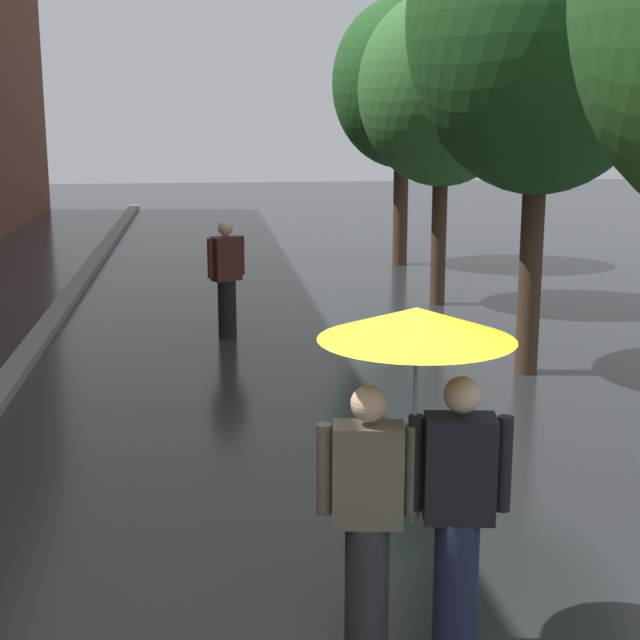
% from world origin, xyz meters
% --- Properties ---
extents(kerb_strip, '(0.30, 36.00, 0.12)m').
position_xyz_m(kerb_strip, '(-3.20, 10.00, 0.06)').
color(kerb_strip, slate).
rests_on(kerb_strip, ground).
extents(street_tree_1, '(3.12, 3.12, 6.16)m').
position_xyz_m(street_tree_1, '(3.01, 6.26, 4.16)').
color(street_tree_1, '#473323').
rests_on(street_tree_1, ground).
extents(street_tree_2, '(2.73, 2.73, 5.06)m').
position_xyz_m(street_tree_2, '(2.97, 10.57, 3.49)').
color(street_tree_2, '#473323').
rests_on(street_tree_2, ground).
extents(street_tree_3, '(2.90, 2.90, 5.46)m').
position_xyz_m(street_tree_3, '(3.23, 14.83, 3.72)').
color(street_tree_3, '#473323').
rests_on(street_tree_3, ground).
extents(couple_under_umbrella, '(1.11, 1.11, 2.07)m').
position_xyz_m(couple_under_umbrella, '(0.28, 0.48, 1.37)').
color(couple_under_umbrella, '#2D2D33').
rests_on(couple_under_umbrella, ground).
extents(pedestrian_walking_midground, '(0.53, 0.44, 1.66)m').
position_xyz_m(pedestrian_walking_midground, '(-0.59, 8.63, 0.89)').
color(pedestrian_walking_midground, black).
rests_on(pedestrian_walking_midground, ground).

